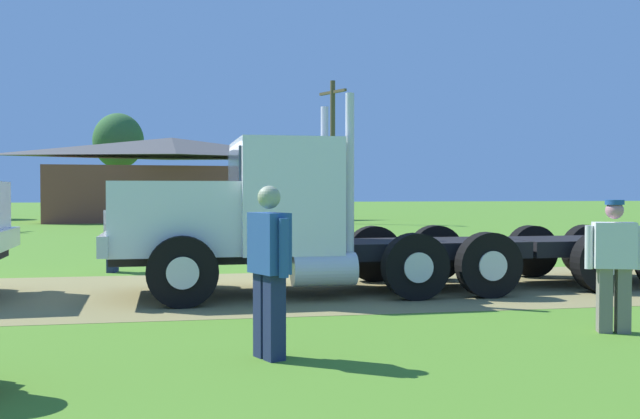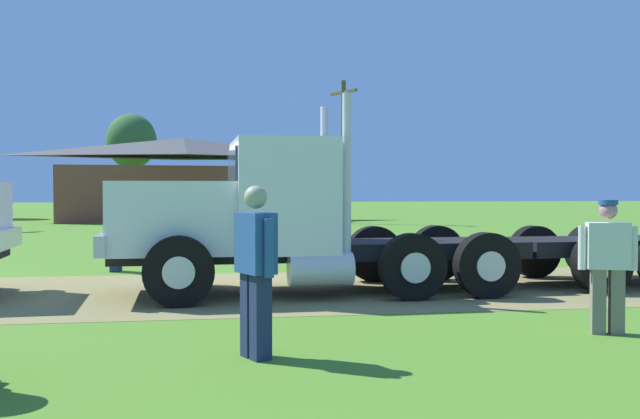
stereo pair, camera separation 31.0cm
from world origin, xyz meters
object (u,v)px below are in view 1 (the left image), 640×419
(truck_foreground_white, at_px, (269,220))
(visitor_walking_mid, at_px, (614,260))
(shed_building, at_px, (172,181))
(utility_pole_far, at_px, (333,148))
(visitor_by_barrel, at_px, (269,264))
(visitor_far_side, at_px, (112,232))

(truck_foreground_white, xyz_separation_m, visitor_walking_mid, (3.77, -4.07, -0.35))
(shed_building, distance_m, utility_pole_far, 9.96)
(truck_foreground_white, xyz_separation_m, visitor_by_barrel, (-0.51, -4.67, -0.26))
(truck_foreground_white, distance_m, visitor_walking_mid, 5.56)
(utility_pole_far, bearing_deg, visitor_walking_mid, -94.64)
(visitor_far_side, distance_m, utility_pole_far, 23.48)
(visitor_far_side, relative_size, shed_building, 0.11)
(visitor_far_side, bearing_deg, utility_pole_far, 67.05)
(visitor_by_barrel, bearing_deg, shed_building, 92.90)
(visitor_by_barrel, height_order, visitor_far_side, visitor_by_barrel)
(visitor_far_side, bearing_deg, shed_building, 88.60)
(visitor_walking_mid, relative_size, visitor_by_barrel, 0.91)
(truck_foreground_white, relative_size, utility_pole_far, 0.95)
(truck_foreground_white, xyz_separation_m, utility_pole_far, (6.15, 25.22, 2.77))
(shed_building, bearing_deg, utility_pole_far, -30.85)
(truck_foreground_white, height_order, visitor_far_side, truck_foreground_white)
(shed_building, height_order, utility_pole_far, utility_pole_far)
(visitor_walking_mid, bearing_deg, utility_pole_far, 85.36)
(visitor_walking_mid, bearing_deg, shed_building, 99.99)
(visitor_walking_mid, relative_size, utility_pole_far, 0.22)
(visitor_far_side, height_order, shed_building, shed_building)
(visitor_by_barrel, bearing_deg, truck_foreground_white, 83.75)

